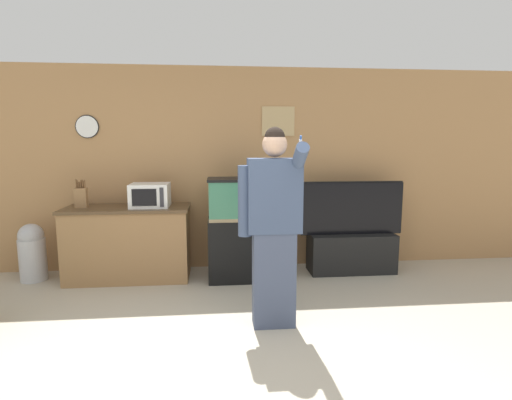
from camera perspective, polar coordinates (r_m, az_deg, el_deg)
name	(u,v)px	position (r m, az deg, el deg)	size (l,w,h in m)	color
ground_plane	(229,399)	(2.90, -3.84, -26.51)	(18.00, 18.00, 0.00)	#B2A893
wall_back_paneled	(222,169)	(5.24, -4.94, 4.42)	(10.00, 0.08, 2.60)	#A87A4C
counter_island	(129,243)	(5.09, -17.72, -5.85)	(1.47, 0.62, 0.88)	olive
microwave	(150,195)	(4.92, -14.88, 0.67)	(0.45, 0.39, 0.28)	white
knife_block	(81,197)	(5.14, -23.71, 0.41)	(0.14, 0.09, 0.34)	olive
aquarium_on_stand	(243,229)	(4.81, -1.90, -4.16)	(0.83, 0.46, 1.23)	black
tv_on_stand	(351,245)	(5.27, 13.47, -6.21)	(1.31, 0.40, 1.16)	black
person_standing	(273,225)	(3.52, 2.46, -3.60)	(0.56, 0.42, 1.78)	#424C66
trash_bin	(32,252)	(5.51, -29.33, -6.43)	(0.31, 0.31, 0.69)	#B7B7BC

